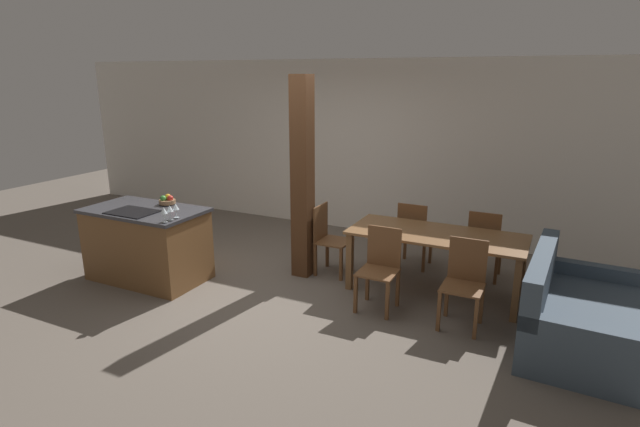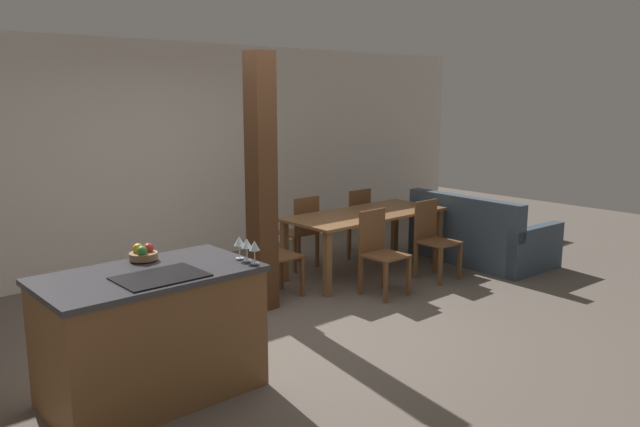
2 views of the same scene
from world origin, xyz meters
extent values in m
plane|color=#665B51|center=(0.00, 0.00, 0.00)|extent=(16.00, 16.00, 0.00)
cube|color=silver|center=(0.00, 2.69, 1.35)|extent=(11.20, 0.08, 2.70)
cube|color=brown|center=(-1.48, -0.39, 0.43)|extent=(1.40, 0.79, 0.86)
cube|color=#38383D|center=(-1.48, -0.39, 0.88)|extent=(1.44, 0.83, 0.04)
cube|color=black|center=(-1.48, -0.57, 0.91)|extent=(0.56, 0.40, 0.01)
cylinder|color=#99704C|center=(-1.37, -0.11, 0.94)|extent=(0.20, 0.20, 0.05)
sphere|color=red|center=(-1.33, -0.10, 0.98)|extent=(0.07, 0.07, 0.07)
sphere|color=gold|center=(-1.39, -0.07, 0.98)|extent=(0.08, 0.08, 0.08)
sphere|color=#3D8E38|center=(-1.40, -0.15, 0.98)|extent=(0.07, 0.07, 0.07)
cylinder|color=silver|center=(-0.84, -0.73, 0.91)|extent=(0.06, 0.06, 0.00)
cylinder|color=silver|center=(-0.84, -0.73, 0.96)|extent=(0.01, 0.01, 0.09)
cone|color=silver|center=(-0.84, -0.73, 1.04)|extent=(0.08, 0.08, 0.07)
cylinder|color=silver|center=(-0.84, -0.64, 0.91)|extent=(0.06, 0.06, 0.00)
cylinder|color=silver|center=(-0.84, -0.64, 0.96)|extent=(0.01, 0.01, 0.09)
cone|color=silver|center=(-0.84, -0.64, 1.04)|extent=(0.08, 0.08, 0.07)
cylinder|color=silver|center=(-0.84, -0.55, 0.91)|extent=(0.06, 0.06, 0.00)
cylinder|color=silver|center=(-0.84, -0.55, 0.96)|extent=(0.01, 0.01, 0.09)
cone|color=silver|center=(-0.84, -0.55, 1.04)|extent=(0.08, 0.08, 0.07)
cube|color=brown|center=(1.81, 0.76, 0.71)|extent=(1.97, 0.85, 0.03)
cube|color=brown|center=(0.89, 0.41, 0.35)|extent=(0.07, 0.07, 0.69)
cube|color=brown|center=(2.73, 0.41, 0.35)|extent=(0.07, 0.07, 0.69)
cube|color=brown|center=(0.89, 1.12, 0.35)|extent=(0.07, 0.07, 0.69)
cube|color=brown|center=(2.73, 1.12, 0.35)|extent=(0.07, 0.07, 0.69)
cube|color=brown|center=(1.36, 0.04, 0.43)|extent=(0.40, 0.40, 0.02)
cube|color=brown|center=(1.36, 0.23, 0.66)|extent=(0.38, 0.02, 0.45)
cube|color=brown|center=(1.19, -0.13, 0.21)|extent=(0.04, 0.04, 0.42)
cube|color=brown|center=(1.54, -0.13, 0.21)|extent=(0.04, 0.04, 0.42)
cube|color=brown|center=(1.19, 0.22, 0.21)|extent=(0.04, 0.04, 0.42)
cube|color=brown|center=(1.54, 0.22, 0.21)|extent=(0.04, 0.04, 0.42)
cube|color=brown|center=(2.25, 0.04, 0.43)|extent=(0.40, 0.40, 0.02)
cube|color=brown|center=(2.25, 0.23, 0.66)|extent=(0.38, 0.02, 0.45)
cube|color=brown|center=(2.07, -0.13, 0.21)|extent=(0.04, 0.04, 0.42)
cube|color=brown|center=(2.43, -0.13, 0.21)|extent=(0.04, 0.04, 0.42)
cube|color=brown|center=(2.07, 0.22, 0.21)|extent=(0.04, 0.04, 0.42)
cube|color=brown|center=(2.43, 0.22, 0.21)|extent=(0.04, 0.04, 0.42)
cube|color=brown|center=(1.36, 1.49, 0.43)|extent=(0.40, 0.40, 0.02)
cube|color=brown|center=(1.36, 1.30, 0.66)|extent=(0.38, 0.02, 0.45)
cube|color=brown|center=(1.54, 1.66, 0.21)|extent=(0.04, 0.04, 0.42)
cube|color=brown|center=(1.19, 1.66, 0.21)|extent=(0.04, 0.04, 0.42)
cube|color=brown|center=(1.54, 1.31, 0.21)|extent=(0.04, 0.04, 0.42)
cube|color=brown|center=(1.19, 1.31, 0.21)|extent=(0.04, 0.04, 0.42)
cube|color=brown|center=(2.25, 1.49, 0.43)|extent=(0.40, 0.40, 0.02)
cube|color=brown|center=(2.25, 1.30, 0.66)|extent=(0.38, 0.02, 0.45)
cube|color=brown|center=(2.43, 1.66, 0.21)|extent=(0.04, 0.04, 0.42)
cube|color=brown|center=(2.07, 1.66, 0.21)|extent=(0.04, 0.04, 0.42)
cube|color=brown|center=(2.43, 1.31, 0.21)|extent=(0.04, 0.04, 0.42)
cube|color=brown|center=(2.07, 1.31, 0.21)|extent=(0.04, 0.04, 0.42)
cube|color=brown|center=(0.52, 0.76, 0.43)|extent=(0.40, 0.40, 0.02)
cube|color=brown|center=(0.33, 0.76, 0.66)|extent=(0.02, 0.38, 0.45)
cube|color=brown|center=(0.70, 0.59, 0.21)|extent=(0.04, 0.04, 0.42)
cube|color=brown|center=(0.70, 0.94, 0.21)|extent=(0.04, 0.04, 0.42)
cube|color=brown|center=(0.34, 0.59, 0.21)|extent=(0.04, 0.04, 0.42)
cube|color=brown|center=(0.34, 0.94, 0.21)|extent=(0.04, 0.04, 0.42)
cube|color=#3D4C5B|center=(3.34, 0.18, 0.21)|extent=(1.03, 1.70, 0.42)
cube|color=#3D4C5B|center=(2.94, 0.20, 0.64)|extent=(0.24, 1.66, 0.44)
cube|color=#3D4C5B|center=(3.30, -0.57, 0.28)|extent=(0.96, 0.19, 0.56)
cube|color=#3D4C5B|center=(3.37, 0.94, 0.28)|extent=(0.96, 0.19, 0.56)
cube|color=#4C2D19|center=(0.18, 0.57, 1.24)|extent=(0.22, 0.22, 2.47)
camera|label=1|loc=(2.99, -4.67, 2.48)|focal=28.00mm
camera|label=2|loc=(-3.30, -4.20, 2.09)|focal=35.00mm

